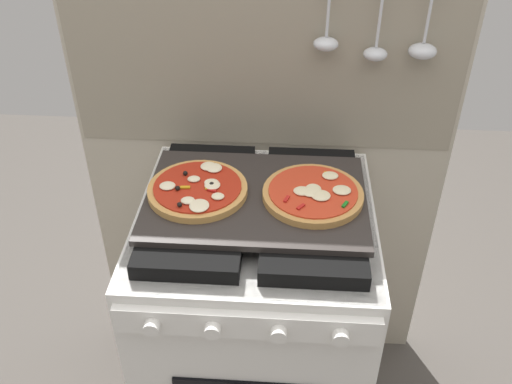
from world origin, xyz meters
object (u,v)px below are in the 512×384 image
object	(u,v)px
stove	(256,323)
pizza_right	(313,194)
pizza_left	(198,190)
baking_tray	(256,198)

from	to	relation	value
stove	pizza_right	distance (m)	0.50
stove	pizza_left	bearing A→B (deg)	-179.45
stove	baking_tray	distance (m)	0.46
stove	pizza_right	world-z (taller)	pizza_right
baking_tray	pizza_right	xyz separation A→B (m)	(0.14, -0.00, 0.02)
stove	baking_tray	xyz separation A→B (m)	(0.00, 0.00, 0.46)
pizza_left	pizza_right	xyz separation A→B (m)	(0.28, -0.00, 0.00)
baking_tray	pizza_left	size ratio (longest dim) A/B	2.20
stove	pizza_right	bearing A→B (deg)	-0.66
stove	pizza_right	xyz separation A→B (m)	(0.14, -0.00, 0.48)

